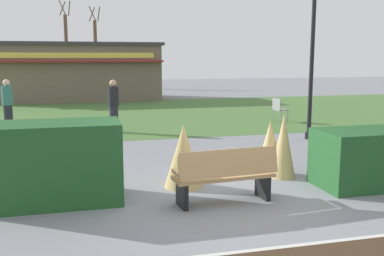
# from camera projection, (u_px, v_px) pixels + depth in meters

# --- Properties ---
(ground_plane) EXTENTS (80.00, 80.00, 0.00)m
(ground_plane) POSITION_uv_depth(u_px,v_px,m) (221.00, 201.00, 7.46)
(ground_plane) COLOR slate
(lawn_patch) EXTENTS (36.00, 12.00, 0.01)m
(lawn_patch) POSITION_uv_depth(u_px,v_px,m) (135.00, 114.00, 18.72)
(lawn_patch) COLOR #446B33
(lawn_patch) RESTS_ON ground_plane
(park_bench) EXTENTS (1.74, 0.66, 0.95)m
(park_bench) POSITION_uv_depth(u_px,v_px,m) (225.00, 175.00, 7.23)
(park_bench) COLOR tan
(park_bench) RESTS_ON ground_plane
(hedge_left) EXTENTS (2.08, 1.10, 1.35)m
(hedge_left) POSITION_uv_depth(u_px,v_px,m) (57.00, 163.00, 7.29)
(hedge_left) COLOR #1E4C23
(hedge_left) RESTS_ON ground_plane
(hedge_right) EXTENTS (2.34, 1.10, 1.07)m
(hedge_right) POSITION_uv_depth(u_px,v_px,m) (378.00, 157.00, 8.29)
(hedge_right) COLOR #1E4C23
(hedge_right) RESTS_ON ground_plane
(ornamental_grass_behind_left) EXTENTS (0.60, 0.60, 1.12)m
(ornamental_grass_behind_left) POSITION_uv_depth(u_px,v_px,m) (270.00, 148.00, 9.05)
(ornamental_grass_behind_left) COLOR tan
(ornamental_grass_behind_left) RESTS_ON ground_plane
(ornamental_grass_behind_right) EXTENTS (0.72, 0.72, 1.17)m
(ornamental_grass_behind_right) POSITION_uv_depth(u_px,v_px,m) (183.00, 156.00, 8.18)
(ornamental_grass_behind_right) COLOR tan
(ornamental_grass_behind_right) RESTS_ON ground_plane
(ornamental_grass_behind_center) EXTENTS (0.51, 0.51, 1.29)m
(ornamental_grass_behind_center) POSITION_uv_depth(u_px,v_px,m) (283.00, 146.00, 8.82)
(ornamental_grass_behind_center) COLOR tan
(ornamental_grass_behind_center) RESTS_ON ground_plane
(lamppost_mid) EXTENTS (0.36, 0.36, 4.38)m
(lamppost_mid) POSITION_uv_depth(u_px,v_px,m) (312.00, 45.00, 12.64)
(lamppost_mid) COLOR black
(lamppost_mid) RESTS_ON ground_plane
(trash_bin) EXTENTS (0.52, 0.52, 0.80)m
(trash_bin) POSITION_uv_depth(u_px,v_px,m) (53.00, 180.00, 7.26)
(trash_bin) COLOR #2D4233
(trash_bin) RESTS_ON ground_plane
(food_kiosk) EXTENTS (9.38, 4.41, 3.19)m
(food_kiosk) POSITION_uv_depth(u_px,v_px,m) (76.00, 71.00, 24.84)
(food_kiosk) COLOR #6B5B4C
(food_kiosk) RESTS_ON ground_plane
(cafe_chair_west) EXTENTS (0.53, 0.53, 0.89)m
(cafe_chair_west) POSITION_uv_depth(u_px,v_px,m) (279.00, 108.00, 16.39)
(cafe_chair_west) COLOR gray
(cafe_chair_west) RESTS_ON ground_plane
(person_strolling) EXTENTS (0.34, 0.34, 1.69)m
(person_strolling) POSITION_uv_depth(u_px,v_px,m) (114.00, 106.00, 14.08)
(person_strolling) COLOR #23232D
(person_strolling) RESTS_ON ground_plane
(person_standing) EXTENTS (0.34, 0.34, 1.69)m
(person_standing) POSITION_uv_depth(u_px,v_px,m) (8.00, 105.00, 14.35)
(person_standing) COLOR #23232D
(person_standing) RESTS_ON ground_plane
(parked_car_west_slot) EXTENTS (4.28, 2.21, 1.20)m
(parked_car_west_slot) POSITION_uv_depth(u_px,v_px,m) (56.00, 82.00, 31.54)
(parked_car_west_slot) COLOR navy
(parked_car_west_slot) RESTS_ON ground_plane
(tree_left_bg) EXTENTS (0.91, 0.96, 6.30)m
(tree_left_bg) POSITION_uv_depth(u_px,v_px,m) (96.00, 52.00, 35.02)
(tree_left_bg) COLOR brown
(tree_left_bg) RESTS_ON ground_plane
(tree_right_bg) EXTENTS (0.91, 0.96, 6.72)m
(tree_right_bg) POSITION_uv_depth(u_px,v_px,m) (67.00, 49.00, 34.75)
(tree_right_bg) COLOR brown
(tree_right_bg) RESTS_ON ground_plane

